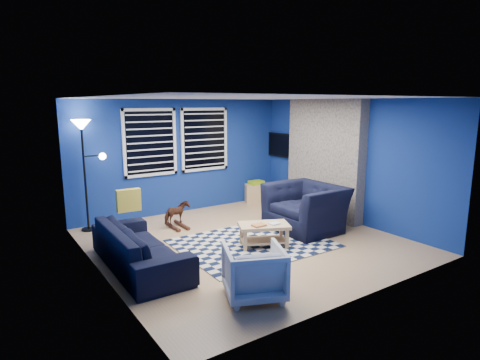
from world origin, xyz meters
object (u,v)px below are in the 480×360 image
(armchair_bent, at_px, (254,272))
(coffee_table, at_px, (264,230))
(sofa, at_px, (140,246))
(rocking_horse, at_px, (177,213))
(floor_lamp, at_px, (84,140))
(cabinet, at_px, (256,193))
(armchair_big, at_px, (306,208))
(tv, at_px, (282,145))

(armchair_bent, relative_size, coffee_table, 0.76)
(coffee_table, bearing_deg, sofa, 170.51)
(armchair_bent, xyz_separation_m, coffee_table, (1.20, 1.37, -0.04))
(rocking_horse, bearing_deg, armchair_bent, 155.80)
(sofa, xyz_separation_m, floor_lamp, (-0.18, 2.26, 1.41))
(coffee_table, bearing_deg, cabinet, 56.15)
(coffee_table, bearing_deg, armchair_big, 13.44)
(armchair_big, relative_size, cabinet, 2.12)
(armchair_big, height_order, cabinet, armchair_big)
(armchair_big, relative_size, rocking_horse, 2.57)
(tv, bearing_deg, cabinet, 156.98)
(coffee_table, relative_size, floor_lamp, 0.46)
(tv, xyz_separation_m, cabinet, (-0.59, 0.25, -1.16))
(tv, distance_m, sofa, 4.95)
(cabinet, bearing_deg, armchair_bent, -101.92)
(tv, distance_m, armchair_bent, 5.25)
(rocking_horse, height_order, coffee_table, rocking_horse)
(tv, relative_size, sofa, 0.45)
(sofa, bearing_deg, armchair_bent, -152.67)
(armchair_bent, distance_m, rocking_horse, 3.22)
(sofa, xyz_separation_m, cabinet, (3.80, 2.27, -0.08))
(tv, distance_m, coffee_table, 3.50)
(armchair_bent, bearing_deg, cabinet, -103.64)
(armchair_bent, distance_m, cabinet, 4.96)
(armchair_big, height_order, floor_lamp, floor_lamp)
(tv, bearing_deg, floor_lamp, 176.92)
(tv, relative_size, floor_lamp, 0.47)
(coffee_table, bearing_deg, floor_lamp, 130.61)
(armchair_big, bearing_deg, armchair_bent, -56.88)
(armchair_big, bearing_deg, tv, 150.44)
(sofa, bearing_deg, armchair_big, -89.95)
(coffee_table, distance_m, floor_lamp, 3.72)
(armchair_bent, relative_size, rocking_horse, 1.41)
(armchair_bent, bearing_deg, coffee_table, -108.28)
(floor_lamp, bearing_deg, armchair_bent, -75.46)
(floor_lamp, bearing_deg, rocking_horse, -28.38)
(sofa, relative_size, coffee_table, 2.28)
(coffee_table, xyz_separation_m, cabinet, (1.75, 2.61, -0.05))
(tv, relative_size, cabinet, 1.57)
(cabinet, xyz_separation_m, floor_lamp, (-3.98, -0.00, 1.50))
(sofa, bearing_deg, cabinet, -58.31)
(coffee_table, distance_m, cabinet, 3.14)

